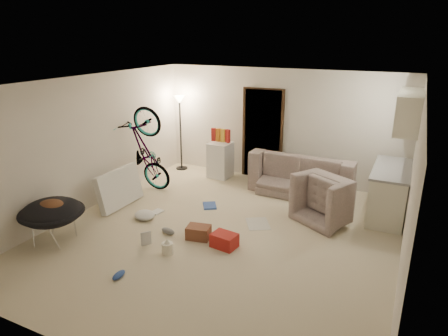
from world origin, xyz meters
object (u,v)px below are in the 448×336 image
at_px(tv_box, 119,188).
at_px(bicycle, 147,168).
at_px(floor_lamp, 180,117).
at_px(mini_fridge, 220,160).
at_px(sofa, 303,178).
at_px(drink_case_a, 199,232).
at_px(armchair, 333,202).
at_px(juicer, 167,247).
at_px(saucer_chair, 53,218).
at_px(drink_case_b, 224,240).
at_px(kitchen_counter, 389,193).

bearing_deg(tv_box, bicycle, 90.80).
height_order(floor_lamp, mini_fridge, floor_lamp).
bearing_deg(bicycle, tv_box, 179.14).
bearing_deg(sofa, tv_box, 37.69).
bearing_deg(mini_fridge, drink_case_a, -67.59).
xyz_separation_m(armchair, juicer, (-2.01, -2.33, -0.21)).
bearing_deg(saucer_chair, tv_box, 90.00).
bearing_deg(saucer_chair, juicer, 14.40).
bearing_deg(sofa, saucer_chair, 52.92).
distance_m(sofa, juicer, 3.58).
bearing_deg(drink_case_a, armchair, 31.94).
relative_size(bicycle, drink_case_b, 4.86).
height_order(kitchen_counter, drink_case_b, kitchen_counter).
height_order(floor_lamp, juicer, floor_lamp).
bearing_deg(tv_box, saucer_chair, -89.20).
distance_m(bicycle, tv_box, 0.91).
bearing_deg(mini_fridge, bicycle, -122.35).
relative_size(tv_box, drink_case_b, 2.85).
height_order(mini_fridge, tv_box, mini_fridge).
bearing_deg(floor_lamp, drink_case_b, -48.85).
height_order(saucer_chair, drink_case_b, saucer_chair).
relative_size(floor_lamp, kitchen_counter, 1.21).
distance_m(sofa, armchair, 1.34).
bearing_deg(sofa, armchair, 129.90).
bearing_deg(mini_fridge, kitchen_counter, -5.50).
bearing_deg(floor_lamp, bicycle, -86.30).
distance_m(bicycle, juicer, 2.76).
relative_size(armchair, drink_case_a, 2.62).
bearing_deg(floor_lamp, saucer_chair, -88.58).
xyz_separation_m(kitchen_counter, mini_fridge, (-3.71, 0.55, -0.03)).
height_order(floor_lamp, kitchen_counter, floor_lamp).
height_order(bicycle, mini_fridge, bicycle).
bearing_deg(juicer, mini_fridge, 103.20).
bearing_deg(saucer_chair, sofa, 51.92).
xyz_separation_m(saucer_chair, juicer, (1.84, 0.47, -0.32)).
bearing_deg(sofa, mini_fridge, -1.88).
xyz_separation_m(mini_fridge, drink_case_a, (1.00, -2.84, -0.30)).
bearing_deg(floor_lamp, kitchen_counter, -7.66).
xyz_separation_m(mini_fridge, tv_box, (-1.02, -2.34, -0.05)).
height_order(kitchen_counter, drink_case_a, kitchen_counter).
relative_size(sofa, armchair, 2.20).
bearing_deg(saucer_chair, bicycle, 90.00).
bearing_deg(drink_case_a, bicycle, 134.37).
bearing_deg(drink_case_a, floor_lamp, 114.80).
relative_size(mini_fridge, juicer, 3.23).
bearing_deg(kitchen_counter, sofa, 165.33).
xyz_separation_m(bicycle, juicer, (1.84, -2.03, -0.39)).
distance_m(saucer_chair, juicer, 1.92).
relative_size(floor_lamp, tv_box, 1.65).
height_order(armchair, mini_fridge, mini_fridge).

